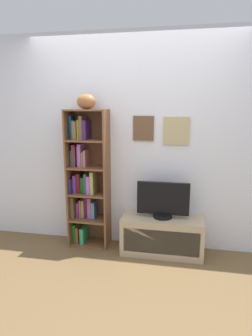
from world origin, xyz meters
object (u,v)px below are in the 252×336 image
tv_stand (162,235)px  football (86,102)px  bookshelf (86,180)px  television (163,201)px

tv_stand → football: bearing=176.7°
bookshelf → television: bookshelf is taller
football → tv_stand: size_ratio=0.26×
tv_stand → television: television is taller
bookshelf → football: bearing=-35.3°
football → television: bearing=-3.2°
bookshelf → television: size_ratio=2.80×
football → television: 1.43m
bookshelf → tv_stand: bearing=-5.1°
bookshelf → television: bearing=-5.0°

